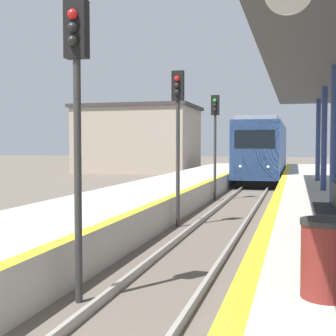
% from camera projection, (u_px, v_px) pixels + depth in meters
% --- Properties ---
extents(train, '(2.77, 16.40, 4.20)m').
position_uv_depth(train, '(264.00, 150.00, 33.60)').
color(train, black).
rests_on(train, ground).
extents(signal_near, '(0.36, 0.31, 4.78)m').
position_uv_depth(signal_near, '(77.00, 94.00, 7.34)').
color(signal_near, '#2D2D2D').
rests_on(signal_near, ground).
extents(signal_mid, '(0.36, 0.31, 4.78)m').
position_uv_depth(signal_mid, '(178.00, 119.00, 14.28)').
color(signal_mid, '#2D2D2D').
rests_on(signal_mid, ground).
extents(signal_far, '(0.36, 0.31, 4.78)m').
position_uv_depth(signal_far, '(215.00, 127.00, 21.20)').
color(signal_far, '#2D2D2D').
rests_on(signal_far, ground).
extents(station_canopy, '(3.62, 23.71, 3.97)m').
position_uv_depth(station_canopy, '(336.00, 65.00, 12.32)').
color(station_canopy, navy).
rests_on(station_canopy, platform_right).
extents(trash_bin, '(0.57, 0.57, 0.86)m').
position_uv_depth(trash_bin, '(326.00, 258.00, 5.05)').
color(trash_bin, maroon).
rests_on(trash_bin, platform_right).
extents(bench, '(0.44, 1.81, 0.92)m').
position_uv_depth(bench, '(330.00, 207.00, 8.71)').
color(bench, '#28282D').
rests_on(bench, platform_right).
extents(station_building, '(10.91, 8.14, 6.19)m').
position_uv_depth(station_building, '(139.00, 139.00, 43.96)').
color(station_building, tan).
rests_on(station_building, ground).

